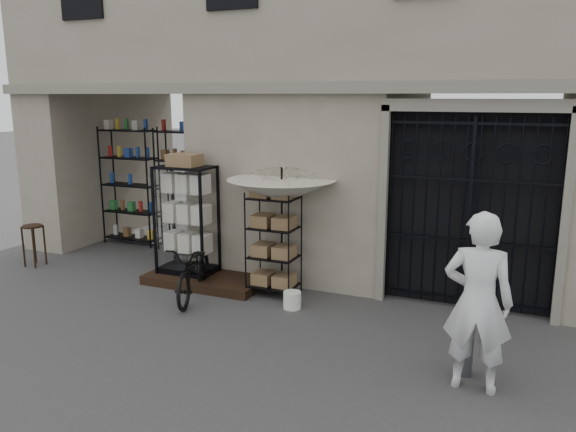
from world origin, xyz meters
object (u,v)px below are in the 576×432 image
at_px(wooden_stool, 34,244).
at_px(shopkeeper, 471,387).
at_px(display_cabinet, 187,225).
at_px(white_bucket, 292,300).
at_px(wire_rack, 274,245).
at_px(bicycle, 195,297).
at_px(market_umbrella, 282,185).
at_px(steel_bollard, 467,344).

xyz_separation_m(wooden_stool, shopkeeper, (7.99, -1.50, -0.41)).
bearing_deg(display_cabinet, white_bucket, -33.00).
xyz_separation_m(wire_rack, white_bucket, (0.50, -0.43, -0.69)).
xyz_separation_m(display_cabinet, wooden_stool, (-3.13, -0.39, -0.56)).
height_order(wire_rack, bicycle, wire_rack).
distance_m(wooden_stool, shopkeeper, 8.14).
distance_m(white_bucket, shopkeeper, 3.05).
bearing_deg(shopkeeper, market_umbrella, -32.67).
bearing_deg(steel_bollard, wire_rack, 153.36).
xyz_separation_m(display_cabinet, market_umbrella, (1.71, 0.11, 0.79)).
bearing_deg(bicycle, market_umbrella, 17.39).
height_order(wire_rack, wooden_stool, wire_rack).
relative_size(wire_rack, market_umbrella, 0.69).
xyz_separation_m(bicycle, steel_bollard, (4.21, -0.96, 0.38)).
height_order(wire_rack, steel_bollard, wire_rack).
bearing_deg(wooden_stool, shopkeeper, -10.65).
distance_m(bicycle, shopkeeper, 4.47).
relative_size(market_umbrella, wooden_stool, 3.15).
xyz_separation_m(white_bucket, shopkeeper, (2.71, -1.39, -0.13)).
xyz_separation_m(white_bucket, wooden_stool, (-5.28, 0.11, 0.28)).
distance_m(white_bucket, wooden_stool, 5.29).
bearing_deg(market_umbrella, wooden_stool, -174.06).
xyz_separation_m(wire_rack, market_umbrella, (0.06, 0.18, 0.94)).
bearing_deg(market_umbrella, white_bucket, -54.48).
bearing_deg(steel_bollard, wooden_stool, 171.07).
xyz_separation_m(market_umbrella, shopkeeper, (3.15, -2.01, -1.76)).
xyz_separation_m(bicycle, wooden_stool, (-3.69, 0.28, 0.41)).
distance_m(wire_rack, shopkeeper, 3.78).
distance_m(wire_rack, market_umbrella, 0.96).
height_order(display_cabinet, white_bucket, display_cabinet).
relative_size(steel_bollard, shopkeeper, 0.39).
height_order(wooden_stool, steel_bollard, wooden_stool).
height_order(market_umbrella, bicycle, market_umbrella).
bearing_deg(steel_bollard, display_cabinet, 161.09).
bearing_deg(wire_rack, shopkeeper, -34.45).
height_order(market_umbrella, shopkeeper, market_umbrella).
relative_size(display_cabinet, market_umbrella, 0.81).
bearing_deg(bicycle, wire_rack, 12.15).
xyz_separation_m(wooden_stool, steel_bollard, (7.90, -1.24, -0.03)).
distance_m(white_bucket, bicycle, 1.61).
distance_m(market_umbrella, wooden_stool, 5.05).
height_order(wooden_stool, shopkeeper, wooden_stool).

